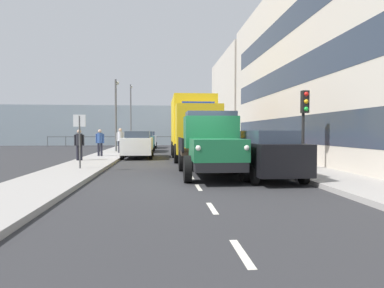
# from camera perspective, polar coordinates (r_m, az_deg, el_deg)

# --- Properties ---
(ground_plane) EXTENTS (80.00, 80.00, 0.00)m
(ground_plane) POSITION_cam_1_polar(r_m,az_deg,el_deg) (19.29, -2.00, -2.87)
(ground_plane) COLOR #2D2D30
(sidewalk_left) EXTENTS (2.35, 39.57, 0.15)m
(sidewalk_left) POSITION_cam_1_polar(r_m,az_deg,el_deg) (20.12, 11.64, -2.49)
(sidewalk_left) COLOR #9E9993
(sidewalk_left) RESTS_ON ground_plane
(sidewalk_right) EXTENTS (2.35, 39.57, 0.15)m
(sidewalk_right) POSITION_cam_1_polar(r_m,az_deg,el_deg) (19.60, -16.02, -2.65)
(sidewalk_right) COLOR #9E9993
(sidewalk_right) RESTS_ON ground_plane
(road_centreline_markings) EXTENTS (0.12, 34.56, 0.01)m
(road_centreline_markings) POSITION_cam_1_polar(r_m,az_deg,el_deg) (18.33, -1.83, -3.12)
(road_centreline_markings) COLOR silver
(road_centreline_markings) RESTS_ON ground_plane
(building_terrace) EXTENTS (7.46, 24.79, 10.87)m
(building_terrace) POSITION_cam_1_polar(r_m,az_deg,el_deg) (21.38, 25.56, 12.03)
(building_terrace) COLOR beige
(building_terrace) RESTS_ON ground_plane
(building_far_block) EXTENTS (7.45, 14.39, 10.60)m
(building_far_block) POSITION_cam_1_polar(r_m,az_deg,el_deg) (40.10, 10.37, 7.27)
(building_far_block) COLOR beige
(building_far_block) RESTS_ON ground_plane
(sea_horizon) EXTENTS (80.00, 0.80, 5.00)m
(sea_horizon) POSITION_cam_1_polar(r_m,az_deg,el_deg) (41.99, -3.78, 3.24)
(sea_horizon) COLOR #84939E
(sea_horizon) RESTS_ON ground_plane
(seawall_railing) EXTENTS (28.08, 0.08, 1.20)m
(seawall_railing) POSITION_cam_1_polar(r_m,az_deg,el_deg) (38.39, -3.64, 0.98)
(seawall_railing) COLOR #4C5156
(seawall_railing) RESTS_ON ground_plane
(truck_vintage_green) EXTENTS (2.17, 5.64, 2.43)m
(truck_vintage_green) POSITION_cam_1_polar(r_m,az_deg,el_deg) (12.20, 3.26, -0.23)
(truck_vintage_green) COLOR black
(truck_vintage_green) RESTS_ON ground_plane
(lorry_cargo_yellow) EXTENTS (2.58, 8.20, 3.87)m
(lorry_cargo_yellow) POSITION_cam_1_polar(r_m,az_deg,el_deg) (20.44, 0.19, 3.23)
(lorry_cargo_yellow) COLOR gold
(lorry_cargo_yellow) RESTS_ON ground_plane
(car_black_kerbside_near) EXTENTS (1.79, 4.26, 1.72)m
(car_black_kerbside_near) POSITION_cam_1_polar(r_m,az_deg,el_deg) (11.97, 12.84, -1.68)
(car_black_kerbside_near) COLOR black
(car_black_kerbside_near) RESTS_ON ground_plane
(car_maroon_kerbside_1) EXTENTS (1.82, 4.33, 1.72)m
(car_maroon_kerbside_1) POSITION_cam_1_polar(r_m,az_deg,el_deg) (17.93, 6.70, -0.39)
(car_maroon_kerbside_1) COLOR maroon
(car_maroon_kerbside_1) RESTS_ON ground_plane
(car_red_kerbside_2) EXTENTS (1.85, 4.25, 1.72)m
(car_red_kerbside_2) POSITION_cam_1_polar(r_m,az_deg,el_deg) (22.98, 4.04, 0.16)
(car_red_kerbside_2) COLOR #B21E1E
(car_red_kerbside_2) RESTS_ON ground_plane
(car_white_oppositeside_0) EXTENTS (1.91, 4.27, 1.72)m
(car_white_oppositeside_0) POSITION_cam_1_polar(r_m,az_deg,el_deg) (21.38, -9.37, -0.00)
(car_white_oppositeside_0) COLOR white
(car_white_oppositeside_0) RESTS_ON ground_plane
(car_teal_oppositeside_1) EXTENTS (1.84, 4.22, 1.72)m
(car_teal_oppositeside_1) POSITION_cam_1_polar(r_m,az_deg,el_deg) (28.10, -8.39, 0.50)
(car_teal_oppositeside_1) COLOR #1E6670
(car_teal_oppositeside_1) RESTS_ON ground_plane
(car_silver_oppositeside_2) EXTENTS (1.98, 3.98, 1.72)m
(car_silver_oppositeside_2) POSITION_cam_1_polar(r_m,az_deg,el_deg) (34.41, -7.82, 0.80)
(car_silver_oppositeside_2) COLOR #B7BABF
(car_silver_oppositeside_2) RESTS_ON ground_plane
(pedestrian_near_railing) EXTENTS (0.53, 0.34, 1.66)m
(pedestrian_near_railing) POSITION_cam_1_polar(r_m,az_deg,el_deg) (18.56, -19.04, 0.29)
(pedestrian_near_railing) COLOR black
(pedestrian_near_railing) RESTS_ON sidewalk_right
(pedestrian_couple_a) EXTENTS (0.53, 0.34, 1.69)m
(pedestrian_couple_a) POSITION_cam_1_polar(r_m,az_deg,el_deg) (21.55, -15.74, 0.62)
(pedestrian_couple_a) COLOR black
(pedestrian_couple_a) RESTS_ON sidewalk_right
(pedestrian_strolling) EXTENTS (0.53, 0.34, 1.79)m
(pedestrian_strolling) POSITION_cam_1_polar(r_m,az_deg,el_deg) (24.41, -12.38, 0.97)
(pedestrian_strolling) COLOR black
(pedestrian_strolling) RESTS_ON sidewalk_right
(traffic_light_near) EXTENTS (0.28, 0.41, 3.20)m
(traffic_light_near) POSITION_cam_1_polar(r_m,az_deg,el_deg) (14.14, 18.98, 5.23)
(traffic_light_near) COLOR black
(traffic_light_near) RESTS_ON sidewalk_left
(lamp_post_promenade) EXTENTS (0.32, 1.14, 5.65)m
(lamp_post_promenade) POSITION_cam_1_polar(r_m,az_deg,el_deg) (26.73, -13.09, 6.13)
(lamp_post_promenade) COLOR #59595B
(lamp_post_promenade) RESTS_ON sidewalk_right
(lamp_post_far) EXTENTS (0.32, 1.14, 6.94)m
(lamp_post_far) POSITION_cam_1_polar(r_m,az_deg,el_deg) (38.37, -10.60, 5.92)
(lamp_post_far) COLOR #59595B
(lamp_post_far) RESTS_ON sidewalk_right
(street_sign) EXTENTS (0.50, 0.07, 2.25)m
(street_sign) POSITION_cam_1_polar(r_m,az_deg,el_deg) (14.47, -18.99, 2.02)
(street_sign) COLOR #4C4C4C
(street_sign) RESTS_ON sidewalk_right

